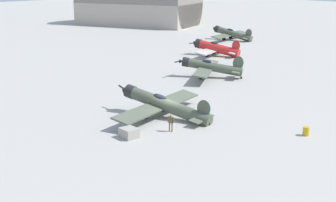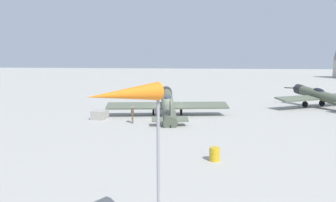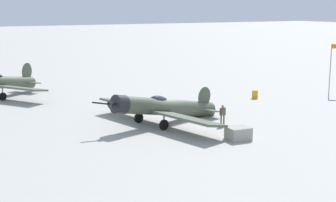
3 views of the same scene
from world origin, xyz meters
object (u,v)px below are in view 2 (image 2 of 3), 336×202
airplane_foreground (168,105)px  ground_crew_mechanic (132,113)px  equipment_crate (100,115)px  airplane_mid_apron (321,96)px  windsock_mast (128,100)px  fuel_drum (214,154)px

airplane_foreground → ground_crew_mechanic: (3.90, -2.76, -0.32)m
ground_crew_mechanic → equipment_crate: size_ratio=1.02×
airplane_mid_apron → ground_crew_mechanic: airplane_mid_apron is taller
airplane_mid_apron → ground_crew_mechanic: bearing=89.6°
airplane_foreground → ground_crew_mechanic: airplane_foreground is taller
airplane_foreground → airplane_mid_apron: size_ratio=1.16×
airplane_foreground → ground_crew_mechanic: 4.78m
windsock_mast → ground_crew_mechanic: bearing=-162.7°
equipment_crate → windsock_mast: windsock_mast is taller
equipment_crate → windsock_mast: size_ratio=0.30×
airplane_foreground → windsock_mast: size_ratio=2.49×
airplane_mid_apron → windsock_mast: (32.70, -14.99, 3.40)m
airplane_mid_apron → ground_crew_mechanic: 24.93m
airplane_foreground → fuel_drum: airplane_foreground is taller
airplane_mid_apron → windsock_mast: 36.13m
ground_crew_mechanic → fuel_drum: (9.54, 8.16, -0.60)m
airplane_foreground → windsock_mast: 23.60m
equipment_crate → fuel_drum: (10.89, 12.14, -0.04)m
airplane_mid_apron → ground_crew_mechanic: (13.50, -20.96, -0.54)m
ground_crew_mechanic → windsock_mast: size_ratio=0.31×
ground_crew_mechanic → windsock_mast: windsock_mast is taller
airplane_foreground → airplane_mid_apron: bearing=-75.5°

